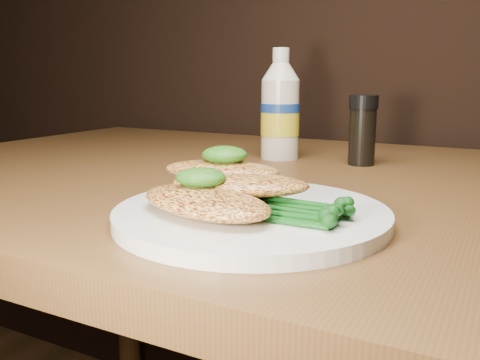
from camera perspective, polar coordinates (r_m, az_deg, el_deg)
The scene contains 9 objects.
plate at distance 0.50m, azimuth 1.27°, elevation -3.86°, with size 0.26×0.26×0.01m, color white.
chicken_front at distance 0.47m, azimuth -3.89°, elevation -2.42°, with size 0.15×0.08×0.02m, color #F8AC4F.
chicken_mid at distance 0.51m, azimuth -0.02°, elevation -0.49°, with size 0.14×0.07×0.02m, color #F8AC4F.
chicken_back at distance 0.54m, azimuth -2.05°, elevation 1.08°, with size 0.13×0.06×0.02m, color #F8AC4F.
pesto_front at distance 0.49m, azimuth -4.36°, elevation 0.27°, with size 0.05×0.04×0.02m, color black.
pesto_back at distance 0.54m, azimuth -1.71°, elevation 2.79°, with size 0.05×0.04×0.02m, color black.
broccolini_bundle at distance 0.47m, azimuth 5.71°, elevation -2.79°, with size 0.13×0.10×0.02m, color #104C14, non-canonical shape.
mayo_bottle at distance 0.86m, azimuth 4.45°, elevation 8.33°, with size 0.06×0.06×0.18m, color beige, non-canonical shape.
pepper_grinder at distance 0.82m, azimuth 13.34°, elevation 5.35°, with size 0.04×0.04×0.11m, color black, non-canonical shape.
Camera 1 is at (0.33, 0.40, 0.89)m, focal length 38.73 mm.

